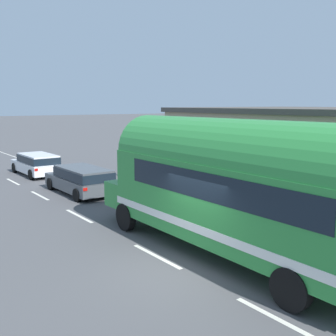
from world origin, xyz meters
The scene contains 5 objects.
ground_plane centered at (0.00, 0.00, 0.00)m, with size 300.00×300.00×0.00m, color #4C4C4F.
lane_markings centered at (2.42, 12.66, 0.00)m, with size 3.57×80.00×0.01m.
painted_bus centered at (1.71, -0.55, 2.30)m, with size 2.66×11.71×4.12m.
car_lead centered at (1.88, 10.54, 0.80)m, with size 2.01×4.82×1.37m.
car_second centered at (1.94, 17.35, 0.79)m, with size 1.98×4.76×1.37m.
Camera 1 is at (-6.67, -8.30, 4.54)m, focal length 43.40 mm.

